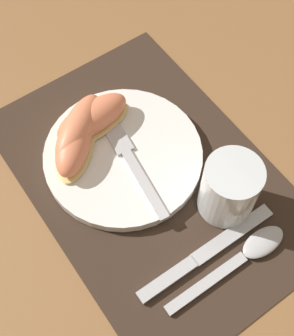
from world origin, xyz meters
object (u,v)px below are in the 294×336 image
plate (123,156)px  knife (203,254)px  fork (129,156)px  citrus_wedge_0 (92,118)px  juice_glass (229,190)px  citrus_wedge_1 (79,130)px  spoon (248,253)px  citrus_wedge_2 (74,145)px

plate → knife: bearing=1.2°
fork → citrus_wedge_0: size_ratio=1.52×
knife → fork: bearing=-179.6°
plate → juice_glass: bearing=27.7°
fork → citrus_wedge_1: size_ratio=1.42×
knife → spoon: bearing=56.1°
plate → citrus_wedge_1: size_ratio=1.74×
juice_glass → citrus_wedge_0: size_ratio=0.76×
juice_glass → knife: bearing=-59.6°
fork → citrus_wedge_0: citrus_wedge_0 is taller
knife → spoon: spoon is taller
juice_glass → spoon: size_ratio=0.50×
spoon → citrus_wedge_2: size_ratio=1.69×
spoon → plate: bearing=-166.3°
knife → citrus_wedge_1: (-0.24, -0.04, 0.03)m
citrus_wedge_2 → citrus_wedge_0: bearing=117.8°
spoon → citrus_wedge_0: citrus_wedge_0 is taller
juice_glass → citrus_wedge_1: 0.23m
plate → citrus_wedge_1: (-0.06, -0.04, 0.03)m
fork → citrus_wedge_1: (-0.07, -0.04, 0.02)m
citrus_wedge_1 → citrus_wedge_2: bearing=-47.5°
plate → citrus_wedge_1: citrus_wedge_1 is taller
juice_glass → citrus_wedge_2: size_ratio=0.84×
knife → citrus_wedge_1: citrus_wedge_1 is taller
plate → citrus_wedge_1: 0.07m
citrus_wedge_1 → citrus_wedge_2: citrus_wedge_1 is taller
citrus_wedge_0 → spoon: bearing=12.4°
spoon → citrus_wedge_2: 0.28m
juice_glass → citrus_wedge_1: size_ratio=0.71×
fork → citrus_wedge_1: 0.08m
spoon → fork: 0.21m
fork → citrus_wedge_1: bearing=-150.7°
juice_glass → fork: (-0.13, -0.07, -0.02)m
spoon → citrus_wedge_0: 0.29m
knife → spoon: (0.03, 0.05, 0.00)m
citrus_wedge_0 → citrus_wedge_1: size_ratio=0.94×
plate → knife: 0.18m
fork → knife: bearing=0.4°
plate → citrus_wedge_2: size_ratio=2.05×
citrus_wedge_1 → spoon: bearing=17.9°
citrus_wedge_0 → knife: bearing=2.9°
knife → plate: bearing=-178.8°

